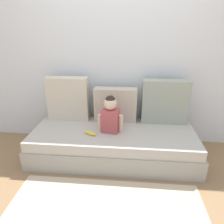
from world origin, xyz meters
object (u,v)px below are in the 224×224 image
object	(u,v)px
couch	(113,144)
banana	(90,133)
throw_pillow_center	(115,105)
toddler	(110,115)
throw_pillow_left	(68,99)
throw_pillow_right	(165,102)

from	to	relation	value
couch	banana	xyz separation A→B (m)	(-0.27, -0.13, 0.22)
throw_pillow_center	toddler	xyz separation A→B (m)	(-0.04, -0.33, -0.00)
banana	throw_pillow_center	bearing A→B (deg)	58.55
throw_pillow_left	throw_pillow_right	distance (m)	1.29
throw_pillow_center	banana	bearing A→B (deg)	-121.45
throw_pillow_right	banana	size ratio (longest dim) A/B	3.45
toddler	throw_pillow_center	bearing A→B (deg)	83.73
toddler	banana	xyz separation A→B (m)	(-0.23, -0.11, -0.20)
couch	throw_pillow_center	xyz separation A→B (m)	(0.00, 0.31, 0.42)
toddler	throw_pillow_left	bearing A→B (deg)	151.62
throw_pillow_right	toddler	bearing A→B (deg)	-154.22
toddler	banana	bearing A→B (deg)	-154.56
throw_pillow_center	throw_pillow_right	xyz separation A→B (m)	(0.64, 0.00, 0.06)
couch	throw_pillow_center	bearing A→B (deg)	90.00
throw_pillow_right	toddler	xyz separation A→B (m)	(-0.68, -0.33, -0.06)
throw_pillow_center	throw_pillow_right	world-z (taller)	throw_pillow_right
throw_pillow_center	throw_pillow_right	distance (m)	0.65
throw_pillow_center	throw_pillow_left	bearing A→B (deg)	180.00
throw_pillow_right	banana	xyz separation A→B (m)	(-0.91, -0.44, -0.27)
throw_pillow_left	banana	size ratio (longest dim) A/B	3.44
throw_pillow_right	couch	bearing A→B (deg)	-154.36
toddler	couch	bearing A→B (deg)	28.16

